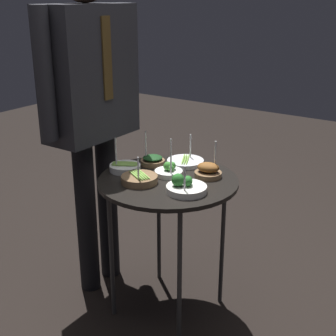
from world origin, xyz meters
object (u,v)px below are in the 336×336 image
bowl_broccoli_mid_left (185,187)px  bowl_asparagus_back_right (185,162)px  bowl_broccoli_near_rim (169,171)px  bowl_asparagus_front_left (125,167)px  bowl_roast_front_center (208,171)px  serving_cart (168,190)px  bowl_spinach_front_right (153,160)px  bowl_asparagus_back_left (139,179)px  waiter_figure (90,90)px

bowl_broccoli_mid_left → bowl_asparagus_back_right: bowl_asparagus_back_right is taller
bowl_broccoli_near_rim → bowl_asparagus_front_left: (-0.07, 0.20, -0.00)m
bowl_roast_front_center → bowl_asparagus_back_right: bowl_roast_front_center is taller
serving_cart → bowl_spinach_front_right: bearing=56.4°
serving_cart → bowl_broccoli_near_rim: bearing=28.5°
serving_cart → bowl_roast_front_center: bowl_roast_front_center is taller
bowl_broccoli_mid_left → bowl_spinach_front_right: bearing=58.2°
bowl_broccoli_mid_left → bowl_asparagus_front_left: bowl_asparagus_front_left is taller
serving_cart → bowl_asparagus_front_left: (-0.03, 0.22, 0.07)m
bowl_asparagus_back_left → waiter_figure: (0.10, 0.35, 0.33)m
bowl_roast_front_center → bowl_asparagus_front_left: size_ratio=1.00×
bowl_broccoli_near_rim → bowl_spinach_front_right: bearing=63.4°
bowl_roast_front_center → bowl_broccoli_near_rim: (-0.08, 0.15, -0.01)m
serving_cart → bowl_broccoli_near_rim: size_ratio=3.76×
serving_cart → bowl_spinach_front_right: bowl_spinach_front_right is taller
bowl_broccoli_mid_left → bowl_broccoli_near_rim: (0.12, 0.16, -0.00)m
serving_cart → bowl_roast_front_center: (0.12, -0.13, 0.08)m
serving_cart → bowl_broccoli_mid_left: bearing=-119.6°
bowl_broccoli_mid_left → bowl_asparagus_front_left: bearing=81.9°
bowl_asparagus_back_left → bowl_asparagus_front_left: (0.08, 0.14, -0.00)m
bowl_roast_front_center → bowl_broccoli_mid_left: bowl_roast_front_center is taller
bowl_asparagus_back_left → bowl_broccoli_mid_left: 0.22m
bowl_asparagus_front_left → waiter_figure: bearing=83.7°
bowl_roast_front_center → bowl_spinach_front_right: (-0.01, 0.29, -0.01)m
bowl_broccoli_near_rim → bowl_broccoli_mid_left: bearing=-126.1°
bowl_spinach_front_right → bowl_broccoli_near_rim: size_ratio=0.90×
bowl_broccoli_mid_left → waiter_figure: 0.66m
bowl_asparagus_back_left → bowl_spinach_front_right: (0.21, 0.09, 0.00)m
bowl_asparagus_back_left → bowl_broccoli_near_rim: (0.14, -0.05, 0.00)m
bowl_broccoli_near_rim → bowl_asparagus_back_left: bearing=159.0°
serving_cart → bowl_broccoli_near_rim: (0.04, 0.02, 0.07)m
bowl_asparagus_back_left → bowl_asparagus_front_left: size_ratio=0.98×
bowl_roast_front_center → waiter_figure: (-0.12, 0.56, 0.31)m
bowl_asparagus_back_right → bowl_asparagus_front_left: bowl_asparagus_front_left is taller
serving_cart → bowl_roast_front_center: size_ratio=4.20×
serving_cart → waiter_figure: (-0.01, 0.43, 0.40)m
bowl_roast_front_center → waiter_figure: 0.65m
bowl_roast_front_center → bowl_broccoli_near_rim: size_ratio=0.89×
serving_cart → waiter_figure: bearing=90.7°
bowl_asparagus_back_left → bowl_spinach_front_right: bowl_spinach_front_right is taller
bowl_roast_front_center → bowl_asparagus_back_right: bearing=64.1°
bowl_roast_front_center → bowl_broccoli_mid_left: (-0.20, -0.01, -0.00)m
bowl_roast_front_center → bowl_broccoli_near_rim: bowl_broccoli_near_rim is taller
bowl_roast_front_center → bowl_asparagus_back_left: bearing=137.4°
bowl_roast_front_center → bowl_asparagus_back_left: bowl_roast_front_center is taller
bowl_roast_front_center → bowl_broccoli_mid_left: size_ratio=0.96×
bowl_roast_front_center → bowl_asparagus_front_left: (-0.15, 0.35, -0.01)m
bowl_roast_front_center → bowl_asparagus_front_left: 0.38m
serving_cart → bowl_asparagus_back_left: size_ratio=4.31×
bowl_asparagus_back_left → bowl_broccoli_near_rim: bearing=-21.0°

